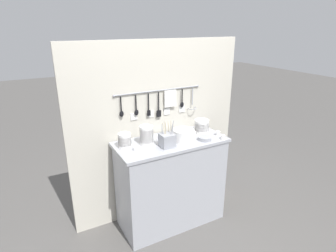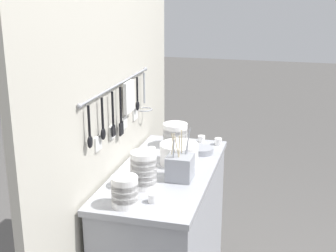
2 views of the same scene
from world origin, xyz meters
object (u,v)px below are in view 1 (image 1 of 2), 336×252
Objects in this scene: cup_centre at (223,137)px; cup_front_left at (182,131)px; bowl_stack_back_corner at (147,135)px; steel_mixing_bowl at (205,138)px; cup_edge_near at (218,133)px; plate_stack at (183,135)px; cup_mid_row at (194,133)px; cutlery_caddy at (167,140)px; cup_back_left at (136,148)px; bowl_stack_short_front at (125,140)px; bowl_stack_nested_right at (202,126)px.

cup_centre is 0.44m from cup_front_left.
bowl_stack_back_corner is 1.41× the size of steel_mixing_bowl.
steel_mixing_bowl is 0.20m from cup_edge_near.
cup_mid_row is at bearing 21.60° from plate_stack.
bowl_stack_back_corner is 0.21m from cutlery_caddy.
cup_back_left is 0.63m from cup_front_left.
plate_stack is at bearing -11.11° from bowl_stack_short_front.
cutlery_caddy is at bearing -25.30° from bowl_stack_short_front.
cutlery_caddy reaches higher than steel_mixing_bowl.
bowl_stack_nested_right is at bearing 107.87° from cup_centre.
cup_back_left is at bearing 168.94° from cutlery_caddy.
plate_stack is at bearing 155.87° from cup_centre.
cutlery_caddy is (-0.50, -0.15, -0.00)m from bowl_stack_nested_right.
bowl_stack_nested_right is at bearing 6.65° from cup_back_left.
bowl_stack_short_front is 0.77× the size of bowl_stack_back_corner.
bowl_stack_nested_right is 0.19m from cup_edge_near.
cup_edge_near is at bearing 78.30° from cup_centre.
cup_mid_row is 1.00× the size of cup_edge_near.
cup_back_left is (-0.29, 0.06, -0.04)m from cutlery_caddy.
bowl_stack_short_front is 3.10× the size of cup_mid_row.
cutlery_caddy reaches higher than cup_mid_row.
cutlery_caddy is at bearing -162.17° from cup_mid_row.
cup_edge_near is (0.22, -0.12, 0.00)m from cup_mid_row.
cup_back_left is at bearing -174.44° from cup_mid_row.
bowl_stack_short_front is 0.58m from plate_stack.
bowl_stack_back_corner is 4.04× the size of cup_back_left.
cup_edge_near is (0.29, -0.24, 0.00)m from cup_front_left.
steel_mixing_bowl is at bearing -115.78° from bowl_stack_nested_right.
bowl_stack_short_front is 3.10× the size of cup_front_left.
bowl_stack_back_corner is at bearing 31.45° from cup_back_left.
bowl_stack_nested_right is at bearing -27.40° from cup_front_left.
bowl_stack_nested_right reaches higher than cup_centre.
cup_edge_near is (0.96, -0.16, -0.05)m from bowl_stack_short_front.
bowl_stack_short_front is 0.85m from bowl_stack_nested_right.
cup_front_left is at bearing 6.45° from bowl_stack_short_front.
bowl_stack_nested_right reaches higher than plate_stack.
plate_stack is 4.72× the size of cup_front_left.
cup_back_left is 0.89m from cup_edge_near.
cup_centre is at bearing -19.44° from bowl_stack_back_corner.
bowl_stack_back_corner is at bearing 161.06° from steel_mixing_bowl.
steel_mixing_bowl is at bearing -167.43° from cup_edge_near.
cup_edge_near is (0.02, 0.11, 0.00)m from cup_centre.
cutlery_caddy is (0.36, -0.17, -0.00)m from bowl_stack_short_front.
bowl_stack_short_front is at bearing 154.70° from cutlery_caddy.
cup_mid_row is (-0.02, 0.16, 0.00)m from steel_mixing_bowl.
cup_front_left is (0.10, 0.19, -0.04)m from plate_stack.
bowl_stack_short_front is 0.74m from cup_mid_row.
steel_mixing_bowl is 0.30m from cup_front_left.
cup_edge_near is (0.89, -0.05, 0.00)m from cup_back_left.
bowl_stack_nested_right is 0.13m from cup_mid_row.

